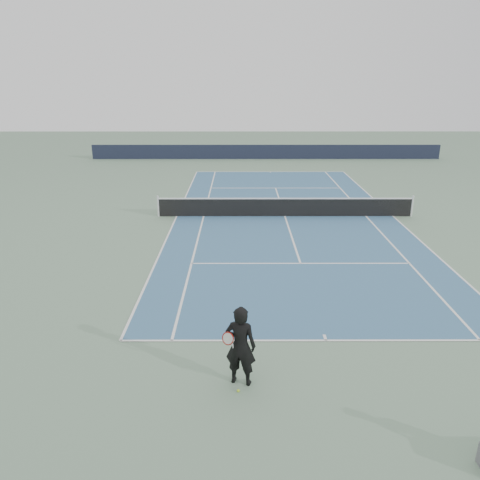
{
  "coord_description": "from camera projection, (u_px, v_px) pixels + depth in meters",
  "views": [
    {
      "loc": [
        -2.31,
        -22.76,
        6.62
      ],
      "look_at": [
        -2.29,
        -6.83,
        1.1
      ],
      "focal_mm": 35.0,
      "sensor_mm": 36.0,
      "label": 1
    }
  ],
  "objects": [
    {
      "name": "tennis_net",
      "position": [
        285.0,
        207.0,
        23.52
      ],
      "size": [
        12.9,
        0.1,
        1.07
      ],
      "color": "silver",
      "rests_on": "ground"
    },
    {
      "name": "tennis_player",
      "position": [
        240.0,
        346.0,
        10.45
      ],
      "size": [
        0.87,
        0.69,
        1.93
      ],
      "color": "black",
      "rests_on": "ground"
    },
    {
      "name": "ground",
      "position": [
        285.0,
        216.0,
        23.68
      ],
      "size": [
        80.0,
        80.0,
        0.0
      ],
      "primitive_type": "plane",
      "color": "slate"
    },
    {
      "name": "windscreen_far",
      "position": [
        266.0,
        152.0,
        40.38
      ],
      "size": [
        30.0,
        0.25,
        1.2
      ],
      "primitive_type": "cube",
      "color": "black",
      "rests_on": "ground"
    },
    {
      "name": "court_surface",
      "position": [
        285.0,
        216.0,
        23.68
      ],
      "size": [
        10.97,
        23.77,
        0.01
      ],
      "primitive_type": "cube",
      "color": "#396387",
      "rests_on": "ground"
    },
    {
      "name": "tennis_ball",
      "position": [
        238.0,
        391.0,
        10.41
      ],
      "size": [
        0.07,
        0.07,
        0.07
      ],
      "primitive_type": "sphere",
      "color": "#BDDF2D",
      "rests_on": "ground"
    }
  ]
}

